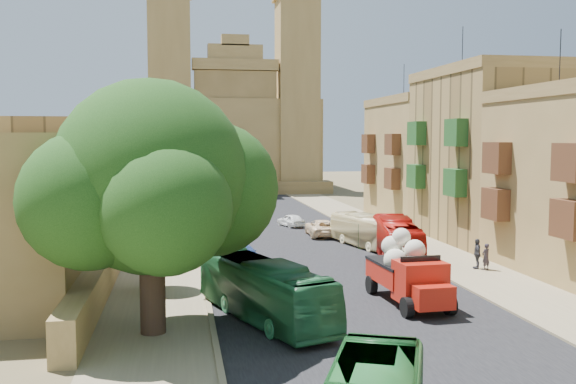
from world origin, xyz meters
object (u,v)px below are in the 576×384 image
object	(u,v)px
street_tree_a	(149,233)
street_tree_b	(156,210)
red_truck	(408,272)
ficus_tree	(153,184)
car_white_a	(226,221)
olive_pickup	(374,233)
pedestrian_c	(477,254)
bus_cream_east	(368,231)
street_tree_d	(164,184)
pedestrian_a	(486,257)
car_cream	(321,228)
car_dkblue	(214,214)
car_blue_a	(243,253)
car_white_b	(291,220)
bus_green_north	(264,290)
car_blue_b	(247,203)
bus_red_east	(397,239)
church	(232,130)
street_tree_c	(161,194)

from	to	relation	value
street_tree_a	street_tree_b	distance (m)	12.00
red_truck	ficus_tree	bearing A→B (deg)	-167.16
ficus_tree	car_white_a	size ratio (longest dim) A/B	2.55
olive_pickup	pedestrian_c	xyz separation A→B (m)	(3.63, -9.90, 0.04)
bus_cream_east	street_tree_a	bearing A→B (deg)	21.21
street_tree_d	pedestrian_c	distance (m)	39.38
ficus_tree	pedestrian_a	distance (m)	22.70
car_cream	car_dkblue	size ratio (longest dim) A/B	1.15
street_tree_b	pedestrian_a	distance (m)	22.93
street_tree_b	red_truck	world-z (taller)	street_tree_b
red_truck	pedestrian_a	world-z (taller)	red_truck
car_dkblue	pedestrian_c	world-z (taller)	pedestrian_c
pedestrian_a	ficus_tree	bearing A→B (deg)	3.54
bus_cream_east	car_blue_a	world-z (taller)	bus_cream_east
olive_pickup	car_white_b	bearing A→B (deg)	112.50
car_cream	car_blue_a	bearing A→B (deg)	56.68
bus_green_north	street_tree_b	bearing A→B (deg)	86.24
car_cream	car_blue_b	bearing A→B (deg)	-77.58
car_blue_b	car_white_b	bearing A→B (deg)	-84.32
red_truck	bus_red_east	xyz separation A→B (m)	(3.27, 11.06, -0.22)
church	car_blue_a	world-z (taller)	church
car_cream	bus_green_north	bearing A→B (deg)	74.21
street_tree_c	bus_green_north	distance (m)	31.38
ficus_tree	bus_cream_east	size ratio (longest dim) A/B	1.22
street_tree_b	bus_red_east	bearing A→B (deg)	-21.01
olive_pickup	car_white_a	distance (m)	15.07
red_truck	car_blue_b	distance (m)	44.88
street_tree_a	pedestrian_a	xyz separation A→B (m)	(20.37, 1.71, -2.26)
car_blue_b	car_dkblue	bearing A→B (deg)	-115.62
church	street_tree_c	world-z (taller)	church
car_blue_b	pedestrian_a	bearing A→B (deg)	-76.31
church	street_tree_b	distance (m)	55.90
car_blue_a	pedestrian_a	xyz separation A→B (m)	(14.67, -4.82, 0.18)
street_tree_c	car_white_a	world-z (taller)	street_tree_c
street_tree_d	car_blue_b	xyz separation A→B (m)	(9.50, 3.53, -2.63)
church	bus_cream_east	xyz separation A→B (m)	(5.58, -55.73, -8.30)
olive_pickup	car_blue_b	size ratio (longest dim) A/B	1.33
car_blue_a	car_cream	size ratio (longest dim) A/B	0.77
red_truck	bus_red_east	world-z (taller)	red_truck
olive_pickup	car_cream	distance (m)	5.84
car_white_a	car_white_b	distance (m)	5.99
street_tree_d	olive_pickup	xyz separation A→B (m)	(16.38, -23.94, -2.32)
street_tree_a	bus_green_north	size ratio (longest dim) A/B	0.47
ficus_tree	olive_pickup	world-z (taller)	ficus_tree
car_white_a	pedestrian_a	distance (m)	25.64
street_tree_b	street_tree_c	distance (m)	12.00
bus_green_north	car_blue_a	xyz separation A→B (m)	(0.34, 13.39, -0.72)
red_truck	car_blue_a	bearing A→B (deg)	121.01
bus_red_east	car_cream	bearing A→B (deg)	-64.67
olive_pickup	street_tree_a	bearing A→B (deg)	-143.63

